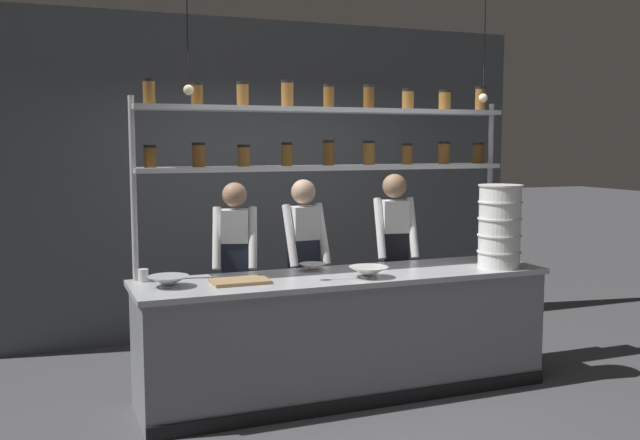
% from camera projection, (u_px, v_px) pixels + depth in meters
% --- Properties ---
extents(ground_plane, '(40.00, 40.00, 0.00)m').
position_uv_depth(ground_plane, '(345.00, 393.00, 5.43)').
color(ground_plane, '#4C4C51').
extents(back_wall, '(5.55, 0.12, 3.09)m').
position_uv_depth(back_wall, '(265.00, 178.00, 7.12)').
color(back_wall, '#4C5156').
rests_on(back_wall, ground_plane).
extents(prep_counter, '(3.15, 0.76, 0.92)m').
position_uv_depth(prep_counter, '(346.00, 334.00, 5.38)').
color(prep_counter, gray).
rests_on(prep_counter, ground_plane).
extents(spice_shelf_unit, '(3.03, 0.28, 2.37)m').
position_uv_depth(spice_shelf_unit, '(331.00, 145.00, 5.54)').
color(spice_shelf_unit, '#B7BABF').
rests_on(spice_shelf_unit, ground_plane).
extents(chef_left, '(0.41, 0.34, 1.58)m').
position_uv_depth(chef_left, '(235.00, 265.00, 5.83)').
color(chef_left, black).
rests_on(chef_left, ground_plane).
extents(chef_center, '(0.37, 0.29, 1.60)m').
position_uv_depth(chef_center, '(304.00, 262.00, 5.92)').
color(chef_center, black).
rests_on(chef_center, ground_plane).
extents(chef_right, '(0.40, 0.32, 1.63)m').
position_uv_depth(chef_right, '(394.00, 254.00, 6.17)').
color(chef_right, black).
rests_on(chef_right, ground_plane).
extents(container_stack, '(0.34, 0.34, 0.65)m').
position_uv_depth(container_stack, '(500.00, 226.00, 5.58)').
color(container_stack, white).
rests_on(container_stack, prep_counter).
extents(cutting_board, '(0.40, 0.26, 0.02)m').
position_uv_depth(cutting_board, '(240.00, 281.00, 4.99)').
color(cutting_board, '#A88456').
rests_on(cutting_board, prep_counter).
extents(prep_bowl_near_left, '(0.29, 0.29, 0.08)m').
position_uv_depth(prep_bowl_near_left, '(369.00, 272.00, 5.19)').
color(prep_bowl_near_left, silver).
rests_on(prep_bowl_near_left, prep_counter).
extents(prep_bowl_center_front, '(0.28, 0.28, 0.08)m').
position_uv_depth(prep_bowl_center_front, '(169.00, 282.00, 4.85)').
color(prep_bowl_center_front, '#B2B7BC').
rests_on(prep_bowl_center_front, prep_counter).
extents(prep_bowl_center_back, '(0.21, 0.21, 0.06)m').
position_uv_depth(prep_bowl_center_back, '(313.00, 267.00, 5.46)').
color(prep_bowl_center_back, silver).
rests_on(prep_bowl_center_back, prep_counter).
extents(serving_cup_front, '(0.07, 0.07, 0.09)m').
position_uv_depth(serving_cup_front, '(143.00, 275.00, 5.03)').
color(serving_cup_front, silver).
rests_on(serving_cup_front, prep_counter).
extents(pendant_light_row, '(2.40, 0.07, 0.83)m').
position_uv_depth(pendant_light_row, '(348.00, 87.00, 5.19)').
color(pendant_light_row, black).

